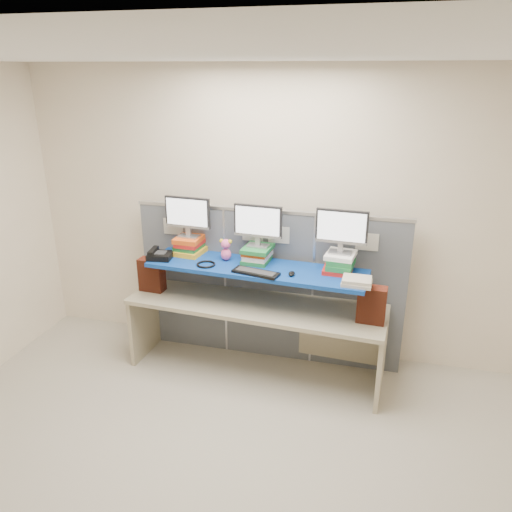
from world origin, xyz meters
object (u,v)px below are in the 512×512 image
(desk, at_px, (256,317))
(blue_board, at_px, (256,268))
(keyboard, at_px, (256,272))
(monitor_left, at_px, (188,215))
(monitor_right, at_px, (342,229))
(desk_phone, at_px, (159,255))
(monitor_center, at_px, (258,223))

(desk, bearing_deg, blue_board, 102.69)
(desk, bearing_deg, keyboard, -72.46)
(monitor_left, bearing_deg, monitor_right, 0.00)
(keyboard, height_order, desk_phone, desk_phone)
(desk, xyz_separation_m, desk_phone, (-0.92, -0.03, 0.54))
(monitor_left, relative_size, monitor_right, 1.00)
(monitor_center, xyz_separation_m, desk_phone, (-0.91, -0.15, -0.33))
(monitor_right, height_order, keyboard, monitor_right)
(desk, height_order, monitor_right, monitor_right)
(keyboard, bearing_deg, blue_board, 115.42)
(monitor_center, bearing_deg, desk_phone, -166.84)
(desk_phone, bearing_deg, keyboard, -14.82)
(monitor_left, xyz_separation_m, monitor_center, (0.69, -0.05, -0.02))
(monitor_right, bearing_deg, keyboard, -157.26)
(monitor_center, height_order, desk_phone, monitor_center)
(monitor_right, xyz_separation_m, desk_phone, (-1.65, -0.10, -0.35))
(monitor_left, distance_m, desk_phone, 0.46)
(keyboard, bearing_deg, desk_phone, -176.38)
(monitor_center, height_order, monitor_right, monitor_right)
(keyboard, relative_size, desk_phone, 1.81)
(blue_board, distance_m, desk_phone, 0.92)
(blue_board, distance_m, monitor_left, 0.83)
(desk, bearing_deg, monitor_center, 100.15)
(blue_board, height_order, keyboard, keyboard)
(monitor_left, distance_m, monitor_right, 1.43)
(monitor_left, distance_m, monitor_center, 0.69)
(monitor_right, bearing_deg, desk, -170.73)
(monitor_left, relative_size, monitor_center, 1.00)
(monitor_left, height_order, keyboard, monitor_left)
(monitor_right, bearing_deg, blue_board, -170.73)
(blue_board, bearing_deg, monitor_left, 170.54)
(desk, distance_m, keyboard, 0.54)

